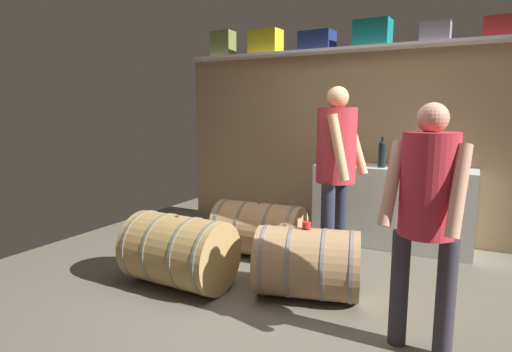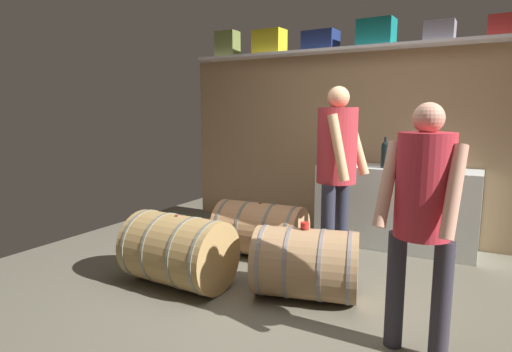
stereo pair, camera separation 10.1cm
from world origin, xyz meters
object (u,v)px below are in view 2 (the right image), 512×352
(wine_bottle_clear, at_px, (356,156))
(wine_bottle_dark, at_px, (385,154))
(toolcase_olive, at_px, (227,45))
(toolcase_yellow, at_px, (269,42))
(wine_barrel_flank, at_px, (260,229))
(wine_glass, at_px, (400,157))
(visitor_tasting, at_px, (337,159))
(tasting_cup, at_px, (305,225))
(toolcase_grey, at_px, (440,31))
(work_cabinet, at_px, (395,207))
(wine_barrel_near, at_px, (306,263))
(wine_bottle_amber, at_px, (449,160))
(winemaker_pouring, at_px, (423,205))
(toolcase_red, at_px, (512,26))
(wine_barrel_far, at_px, (179,250))
(toolcase_teal, at_px, (376,33))
(toolcase_navy, at_px, (320,41))
(red_funnel, at_px, (359,159))

(wine_bottle_clear, xyz_separation_m, wine_bottle_dark, (0.30, 0.04, 0.03))
(toolcase_olive, relative_size, toolcase_yellow, 0.84)
(toolcase_yellow, distance_m, wine_barrel_flank, 2.42)
(wine_glass, bearing_deg, visitor_tasting, -107.16)
(tasting_cup, bearing_deg, toolcase_olive, 135.86)
(toolcase_olive, relative_size, toolcase_grey, 1.14)
(work_cabinet, bearing_deg, wine_barrel_flank, -138.99)
(wine_barrel_near, bearing_deg, wine_bottle_dark, 67.01)
(wine_bottle_amber, height_order, winemaker_pouring, winemaker_pouring)
(toolcase_red, relative_size, tasting_cup, 5.84)
(work_cabinet, bearing_deg, wine_barrel_far, -125.14)
(toolcase_teal, xyz_separation_m, wine_barrel_near, (-0.02, -1.85, -2.05))
(toolcase_navy, xyz_separation_m, toolcase_grey, (1.29, 0.00, -0.01))
(toolcase_grey, height_order, visitor_tasting, toolcase_grey)
(wine_barrel_far, distance_m, tasting_cup, 1.11)
(toolcase_grey, distance_m, toolcase_red, 0.64)
(wine_bottle_clear, distance_m, wine_bottle_dark, 0.31)
(wine_barrel_far, height_order, tasting_cup, same)
(red_funnel, bearing_deg, toolcase_navy, -179.28)
(toolcase_navy, bearing_deg, winemaker_pouring, -52.11)
(toolcase_olive, relative_size, wine_glass, 2.28)
(toolcase_yellow, bearing_deg, work_cabinet, -2.11)
(visitor_tasting, bearing_deg, toolcase_grey, 155.38)
(toolcase_teal, bearing_deg, winemaker_pouring, -65.74)
(wine_bottle_amber, xyz_separation_m, wine_barrel_far, (-1.91, -1.88, -0.70))
(toolcase_navy, relative_size, wine_barrel_near, 0.42)
(toolcase_teal, xyz_separation_m, toolcase_red, (1.29, 0.00, -0.04))
(wine_bottle_clear, height_order, winemaker_pouring, winemaker_pouring)
(wine_bottle_clear, distance_m, wine_barrel_far, 2.19)
(toolcase_red, bearing_deg, wine_glass, -175.36)
(tasting_cup, xyz_separation_m, visitor_tasting, (0.02, 0.71, 0.45))
(toolcase_olive, xyz_separation_m, wine_bottle_clear, (1.86, -0.32, -1.35))
(toolcase_grey, distance_m, wine_glass, 1.35)
(toolcase_grey, xyz_separation_m, visitor_tasting, (-0.67, -1.14, -1.24))
(work_cabinet, bearing_deg, winemaker_pouring, -75.47)
(toolcase_grey, relative_size, visitor_tasting, 0.17)
(toolcase_grey, distance_m, work_cabinet, 1.88)
(toolcase_olive, distance_m, toolcase_grey, 2.60)
(visitor_tasting, bearing_deg, wine_bottle_amber, 140.98)
(tasting_cup, relative_size, winemaker_pouring, 0.04)
(wine_bottle_amber, bearing_deg, toolcase_red, 31.37)
(toolcase_yellow, xyz_separation_m, wine_bottle_clear, (1.24, -0.32, -1.34))
(wine_barrel_far, bearing_deg, winemaker_pouring, -1.67)
(toolcase_red, relative_size, wine_barrel_flank, 0.43)
(red_funnel, relative_size, wine_barrel_far, 0.13)
(work_cabinet, bearing_deg, wine_barrel_near, -101.71)
(toolcase_yellow, xyz_separation_m, toolcase_teal, (1.32, 0.00, -0.00))
(wine_bottle_amber, bearing_deg, wine_barrel_near, -118.68)
(toolcase_yellow, relative_size, tasting_cup, 5.73)
(work_cabinet, bearing_deg, wine_glass, 89.04)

